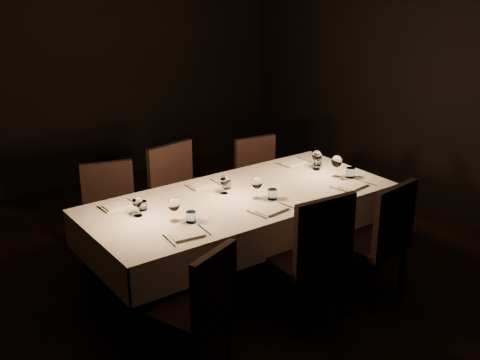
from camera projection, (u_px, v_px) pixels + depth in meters
room at (240, 106)px, 4.56m from camera, size 5.01×6.01×3.01m
dining_table at (240, 205)px, 4.85m from camera, size 2.52×1.12×0.76m
chair_near_left at (202, 303)px, 3.82m from camera, size 0.55×0.55×0.89m
place_setting_near_left at (182, 216)px, 4.26m from camera, size 0.34×0.41×0.19m
chair_near_center at (312, 254)px, 4.31m from camera, size 0.54×0.54×1.03m
place_setting_near_center at (265, 193)px, 4.67m from camera, size 0.36×0.41×0.19m
chair_near_right at (379, 236)px, 4.64m from camera, size 0.53×0.53×0.99m
place_setting_near_right at (345, 171)px, 5.15m from camera, size 0.37×0.42×0.20m
chair_far_left at (111, 212)px, 5.15m from camera, size 0.55×0.55×0.93m
place_setting_far_left at (132, 204)px, 4.50m from camera, size 0.30×0.39×0.17m
chair_far_center at (180, 196)px, 5.40m from camera, size 0.55×0.55×1.01m
place_setting_far_center at (218, 183)px, 4.93m from camera, size 0.29×0.39×0.16m
chair_far_right at (260, 179)px, 5.93m from camera, size 0.49×0.49×0.91m
place_setting_far_right at (310, 159)px, 5.48m from camera, size 0.33×0.40×0.18m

